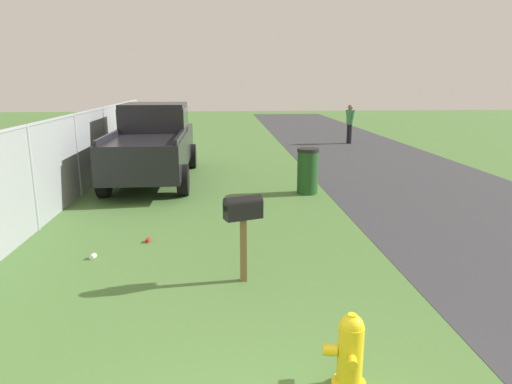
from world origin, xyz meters
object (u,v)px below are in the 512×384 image
at_px(mailbox, 243,213).
at_px(pickup_truck, 154,140).
at_px(pedestrian, 350,121).
at_px(fire_hydrant, 350,353).
at_px(trash_bin, 308,171).

height_order(mailbox, pickup_truck, pickup_truck).
bearing_deg(mailbox, pedestrian, -40.90).
height_order(fire_hydrant, mailbox, mailbox).
distance_m(fire_hydrant, trash_bin, 7.47).
xyz_separation_m(mailbox, pickup_truck, (7.03, 2.18, 0.13)).
height_order(fire_hydrant, trash_bin, trash_bin).
bearing_deg(trash_bin, pickup_truck, 63.24).
bearing_deg(fire_hydrant, trash_bin, -88.28).
relative_size(mailbox, trash_bin, 1.09).
bearing_deg(fire_hydrant, pedestrian, -96.07).
bearing_deg(fire_hydrant, pickup_truck, -63.03).
distance_m(fire_hydrant, pickup_truck, 9.92).
bearing_deg(pickup_truck, fire_hydrant, -162.50).
relative_size(pickup_truck, trash_bin, 4.94).
bearing_deg(pedestrian, trash_bin, 48.52).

